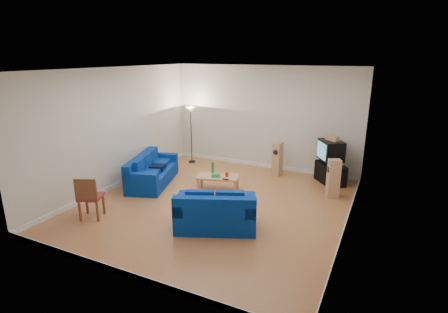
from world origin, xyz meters
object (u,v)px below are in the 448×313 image
at_px(sofa_loveseat, 216,215).
at_px(coffee_table, 218,178).
at_px(sofa_three_seat, 151,173).
at_px(television, 331,150).
at_px(tv_stand, 330,173).

xyz_separation_m(sofa_loveseat, coffee_table, (-0.93, 1.95, 0.03)).
height_order(sofa_three_seat, coffee_table, sofa_three_seat).
bearing_deg(television, coffee_table, -87.04).
distance_m(sofa_three_seat, tv_stand, 5.05).
xyz_separation_m(sofa_three_seat, sofa_loveseat, (2.85, -1.58, 0.02)).
bearing_deg(sofa_three_seat, coffee_table, 82.95).
xyz_separation_m(tv_stand, television, (-0.04, -0.01, 0.67)).
bearing_deg(sofa_three_seat, tv_stand, 98.37).
bearing_deg(tv_stand, sofa_three_seat, -102.65).
distance_m(sofa_three_seat, sofa_loveseat, 3.26).
distance_m(coffee_table, tv_stand, 3.21).
distance_m(sofa_three_seat, television, 5.05).
bearing_deg(sofa_loveseat, tv_stand, 43.38).
relative_size(sofa_loveseat, coffee_table, 1.57).
relative_size(sofa_three_seat, tv_stand, 2.43).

